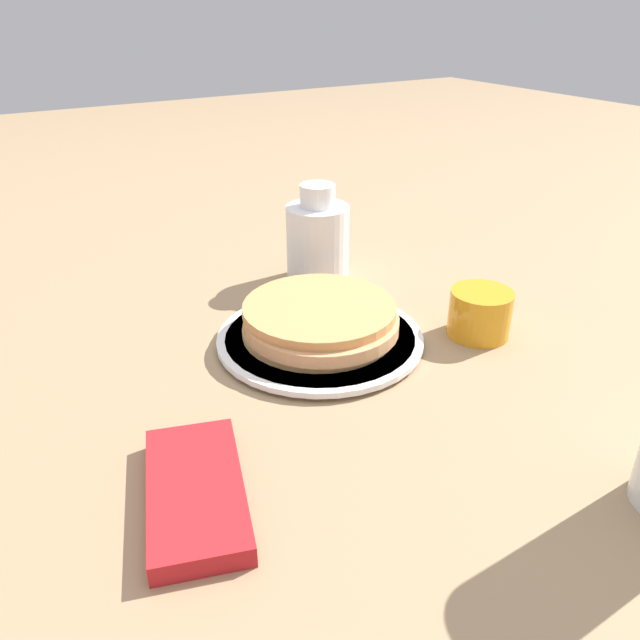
{
  "coord_description": "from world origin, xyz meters",
  "views": [
    {
      "loc": [
        0.56,
        -0.33,
        0.39
      ],
      "look_at": [
        -0.02,
        0.01,
        0.03
      ],
      "focal_mm": 35.0,
      "sensor_mm": 36.0,
      "label": 1
    }
  ],
  "objects_px": {
    "pancake_stack": "(320,320)",
    "plate": "(320,339)",
    "cream_jug": "(318,240)",
    "juice_glass": "(480,313)"
  },
  "relations": [
    {
      "from": "pancake_stack",
      "to": "plate",
      "type": "bearing_deg",
      "value": -33.12
    },
    {
      "from": "pancake_stack",
      "to": "cream_jug",
      "type": "relative_size",
      "value": 1.36
    },
    {
      "from": "juice_glass",
      "to": "cream_jug",
      "type": "xyz_separation_m",
      "value": [
        -0.25,
        -0.09,
        0.03
      ]
    },
    {
      "from": "plate",
      "to": "cream_jug",
      "type": "bearing_deg",
      "value": 149.79
    },
    {
      "from": "pancake_stack",
      "to": "cream_jug",
      "type": "distance_m",
      "value": 0.2
    },
    {
      "from": "pancake_stack",
      "to": "juice_glass",
      "type": "xyz_separation_m",
      "value": [
        0.09,
        0.18,
        -0.0
      ]
    },
    {
      "from": "plate",
      "to": "cream_jug",
      "type": "distance_m",
      "value": 0.21
    },
    {
      "from": "cream_jug",
      "to": "plate",
      "type": "bearing_deg",
      "value": -30.21
    },
    {
      "from": "pancake_stack",
      "to": "cream_jug",
      "type": "bearing_deg",
      "value": 149.82
    },
    {
      "from": "plate",
      "to": "juice_glass",
      "type": "relative_size",
      "value": 3.25
    }
  ]
}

